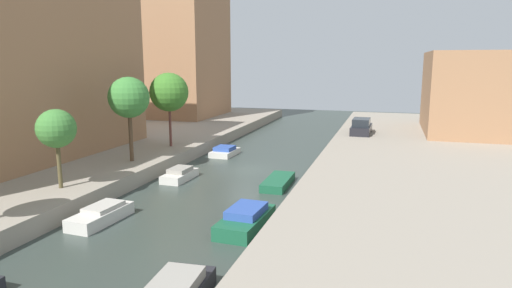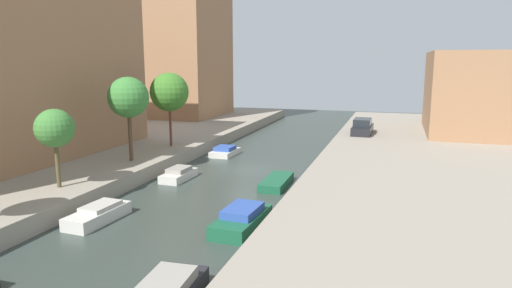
{
  "view_description": "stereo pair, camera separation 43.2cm",
  "coord_description": "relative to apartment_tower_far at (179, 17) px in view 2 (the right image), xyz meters",
  "views": [
    {
      "loc": [
        9.79,
        -29.75,
        7.73
      ],
      "look_at": [
        -0.37,
        3.83,
        1.23
      ],
      "focal_mm": 31.24,
      "sensor_mm": 36.0,
      "label": 1
    },
    {
      "loc": [
        10.21,
        -29.62,
        7.73
      ],
      "look_at": [
        -0.37,
        3.83,
        1.23
      ],
      "focal_mm": 31.24,
      "sensor_mm": 36.0,
      "label": 2
    }
  ],
  "objects": [
    {
      "name": "apartment_tower_far",
      "position": [
        0.0,
        0.0,
        0.0
      ],
      "size": [
        10.0,
        11.26,
        24.29
      ],
      "primitive_type": "cube",
      "color": "#9E704C",
      "rests_on": "quay_left"
    },
    {
      "name": "quay_right",
      "position": [
        31.0,
        -21.63,
        -12.65
      ],
      "size": [
        20.0,
        64.0,
        1.0
      ],
      "primitive_type": "cube",
      "color": "gray",
      "rests_on": "ground_plane"
    },
    {
      "name": "street_tree_2",
      "position": [
        8.93,
        -25.18,
        -7.81
      ],
      "size": [
        2.76,
        2.76,
        5.75
      ],
      "color": "brown",
      "rests_on": "quay_left"
    },
    {
      "name": "street_tree_1",
      "position": [
        8.93,
        -32.16,
        -8.92
      ],
      "size": [
        2.07,
        2.07,
        4.28
      ],
      "color": "brown",
      "rests_on": "quay_left"
    },
    {
      "name": "quay_left",
      "position": [
        1.0,
        -21.63,
        -12.65
      ],
      "size": [
        20.0,
        64.0,
        1.0
      ],
      "primitive_type": "cube",
      "color": "gray",
      "rests_on": "ground_plane"
    },
    {
      "name": "moored_boat_right_1",
      "position": [
        19.57,
        -32.47,
        -12.71
      ],
      "size": [
        1.92,
        4.07,
        1.03
      ],
      "color": "#195638",
      "rests_on": "ground_plane"
    },
    {
      "name": "moored_boat_right_2",
      "position": [
        19.25,
        -24.93,
        -12.9
      ],
      "size": [
        1.47,
        3.89,
        0.5
      ],
      "color": "#195638",
      "rests_on": "ground_plane"
    },
    {
      "name": "moored_boat_left_1",
      "position": [
        12.54,
        -33.72,
        -12.78
      ],
      "size": [
        1.6,
        3.6,
        0.82
      ],
      "color": "beige",
      "rests_on": "ground_plane"
    },
    {
      "name": "moored_boat_left_2",
      "position": [
        12.64,
        -25.4,
        -12.8
      ],
      "size": [
        1.45,
        3.06,
        0.81
      ],
      "color": "beige",
      "rests_on": "ground_plane"
    },
    {
      "name": "low_block_right",
      "position": [
        34.0,
        -4.84,
        -8.31
      ],
      "size": [
        10.0,
        12.11,
        7.67
      ],
      "primitive_type": "cube",
      "color": "#9E704C",
      "rests_on": "quay_right"
    },
    {
      "name": "ground_plane",
      "position": [
        16.0,
        -21.63,
        -13.15
      ],
      "size": [
        84.0,
        84.0,
        0.0
      ],
      "primitive_type": "plane",
      "color": "#333D38"
    },
    {
      "name": "parked_car",
      "position": [
        23.26,
        -8.52,
        -11.54
      ],
      "size": [
        1.83,
        4.41,
        1.47
      ],
      "color": "black",
      "rests_on": "quay_right"
    },
    {
      "name": "moored_boat_left_3",
      "position": [
        12.73,
        -17.22,
        -12.82
      ],
      "size": [
        1.78,
        3.07,
        0.78
      ],
      "color": "beige",
      "rests_on": "ground_plane"
    },
    {
      "name": "street_tree_3",
      "position": [
        8.93,
        -19.47,
        -7.81
      ],
      "size": [
        3.07,
        3.07,
        5.88
      ],
      "color": "brown",
      "rests_on": "quay_left"
    }
  ]
}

